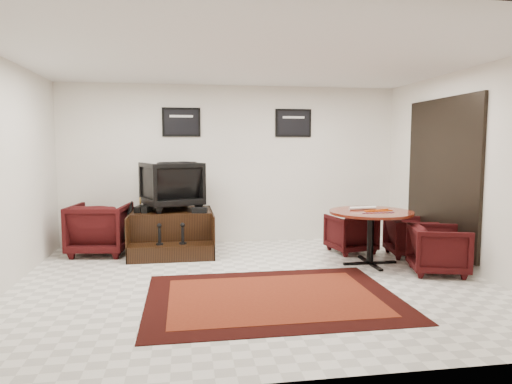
% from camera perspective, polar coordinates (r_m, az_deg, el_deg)
% --- Properties ---
extents(ground, '(6.00, 6.00, 0.00)m').
position_cam_1_polar(ground, '(5.96, -0.21, -11.17)').
color(ground, white).
rests_on(ground, ground).
extents(room_shell, '(6.02, 5.02, 2.81)m').
position_cam_1_polar(room_shell, '(5.90, 3.54, 6.22)').
color(room_shell, silver).
rests_on(room_shell, ground).
extents(area_rug, '(2.87, 2.15, 0.01)m').
position_cam_1_polar(area_rug, '(5.38, 2.08, -13.00)').
color(area_rug, black).
rests_on(area_rug, ground).
extents(shine_podium, '(1.31, 1.35, 0.68)m').
position_cam_1_polar(shine_podium, '(7.68, -10.44, -5.01)').
color(shine_podium, black).
rests_on(shine_podium, ground).
extents(shine_chair, '(1.10, 1.06, 0.90)m').
position_cam_1_polar(shine_chair, '(7.71, -10.53, 1.13)').
color(shine_chair, black).
rests_on(shine_chair, shine_podium).
extents(shoes_pair, '(0.28, 0.32, 0.10)m').
position_cam_1_polar(shoes_pair, '(7.55, -13.91, -2.08)').
color(shoes_pair, black).
rests_on(shoes_pair, shine_podium).
extents(polish_kit, '(0.26, 0.20, 0.08)m').
position_cam_1_polar(polish_kit, '(7.34, -7.06, -2.26)').
color(polish_kit, black).
rests_on(polish_kit, shine_podium).
extents(umbrella_black, '(0.30, 0.11, 0.81)m').
position_cam_1_polar(umbrella_black, '(7.56, -16.11, -4.59)').
color(umbrella_black, black).
rests_on(umbrella_black, ground).
extents(umbrella_hooked, '(0.32, 0.12, 0.87)m').
position_cam_1_polar(umbrella_hooked, '(7.78, -16.14, -4.08)').
color(umbrella_hooked, black).
rests_on(umbrella_hooked, ground).
extents(armchair_side, '(0.98, 0.94, 0.90)m').
position_cam_1_polar(armchair_side, '(7.77, -18.90, -4.06)').
color(armchair_side, black).
rests_on(armchair_side, ground).
extents(meeting_table, '(1.21, 1.21, 0.79)m').
position_cam_1_polar(meeting_table, '(6.88, 14.17, -3.10)').
color(meeting_table, '#47130A').
rests_on(meeting_table, ground).
extents(table_chair_back, '(0.77, 0.74, 0.69)m').
position_cam_1_polar(table_chair_back, '(7.65, 11.77, -4.84)').
color(table_chair_back, black).
rests_on(table_chair_back, ground).
extents(table_chair_window, '(0.69, 0.73, 0.67)m').
position_cam_1_polar(table_chair_window, '(7.63, 18.70, -5.12)').
color(table_chair_window, black).
rests_on(table_chair_window, ground).
extents(table_chair_corner, '(0.83, 0.86, 0.73)m').
position_cam_1_polar(table_chair_corner, '(6.73, 21.85, -6.43)').
color(table_chair_corner, black).
rests_on(table_chair_corner, ground).
extents(paper_roll, '(0.42, 0.08, 0.05)m').
position_cam_1_polar(paper_roll, '(6.97, 13.19, -1.97)').
color(paper_roll, silver).
rests_on(paper_roll, meeting_table).
extents(table_clutter, '(0.57, 0.37, 0.01)m').
position_cam_1_polar(table_clutter, '(6.86, 15.02, -2.30)').
color(table_clutter, '#D14F0B').
rests_on(table_clutter, meeting_table).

